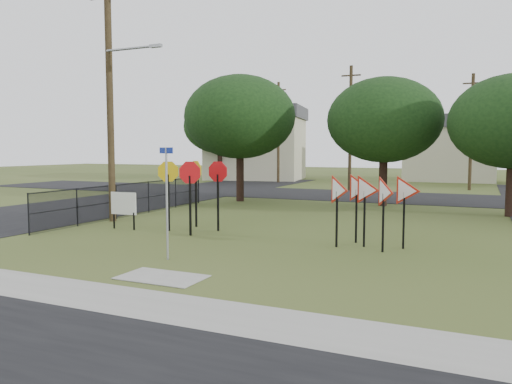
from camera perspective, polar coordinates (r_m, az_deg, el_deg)
ground at (r=14.04m, az=-5.05°, el=-7.48°), size 140.00×140.00×0.00m
sidewalk at (r=10.70m, az=-16.37°, el=-11.56°), size 30.00×1.60×0.02m
planting_strip at (r=9.87m, az=-21.03°, el=-13.12°), size 30.00×0.80×0.02m
street_left at (r=29.02m, az=-16.09°, el=-1.22°), size 8.00×50.00×0.02m
street_far at (r=32.79m, az=12.35°, el=-0.46°), size 60.00×8.00×0.02m
curb_pad at (r=12.07m, az=-10.72°, el=-9.56°), size 2.00×1.20×0.02m
street_name_sign at (r=13.70m, az=-10.16°, el=-0.44°), size 0.59×0.27×3.06m
stop_sign_cluster at (r=18.42m, az=-7.28°, el=1.46°), size 2.43×2.13×2.59m
yield_sign_cluster at (r=15.56m, az=12.78°, el=-0.13°), size 2.81×1.73×2.27m
info_board at (r=19.39m, az=-14.90°, el=-1.40°), size 1.12×0.08×1.40m
utility_pole_main at (r=21.69m, az=-16.24°, el=10.54°), size 3.55×0.33×10.00m
far_pole_a at (r=37.03m, az=10.73°, el=7.28°), size 1.40×0.24×9.00m
far_pole_b at (r=39.98m, az=23.39°, el=6.42°), size 1.40×0.24×8.50m
far_pole_c at (r=45.19m, az=2.58°, el=6.91°), size 1.40×0.24×9.00m
fence_run at (r=23.28m, az=-13.86°, el=-0.72°), size 0.05×11.55×1.50m
house_left at (r=50.42m, az=0.02°, el=5.63°), size 10.58×8.88×7.20m
house_mid at (r=52.02m, az=21.37°, el=4.72°), size 8.40×8.40×6.20m
tree_near_left at (r=28.97m, az=-1.85°, el=8.56°), size 6.40×6.40×7.27m
tree_near_mid at (r=27.41m, az=14.46°, el=7.95°), size 6.00×6.00×6.80m
tree_far_left at (r=47.77m, az=-4.18°, el=7.48°), size 6.80×6.80×7.73m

